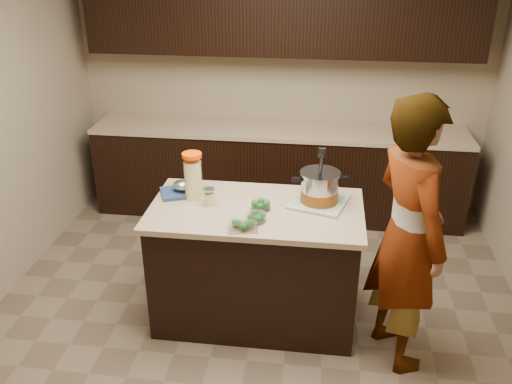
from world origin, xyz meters
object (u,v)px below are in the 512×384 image
Objects in this scene: stock_pot at (320,189)px; lemonade_pitcher at (193,178)px; island at (256,263)px; person at (408,236)px.

lemonade_pitcher is at bearing 170.90° from stock_pot.
stock_pot reaches higher than island.
stock_pot is 0.22× the size of person.
island is 0.81× the size of person.
island is 0.76m from lemonade_pitcher.
stock_pot is at bearing 30.92° from person.
person reaches higher than lemonade_pitcher.
person is (0.98, -0.27, 0.45)m from island.
person reaches higher than island.
lemonade_pitcher is (-0.46, 0.10, 0.60)m from island.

